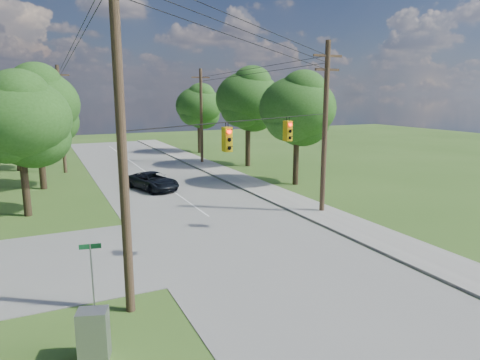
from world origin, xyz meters
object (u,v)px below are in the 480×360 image
car_main_north (153,181)px  control_cabinet (94,335)px  pole_north_e (201,115)px  pole_sw (121,130)px  pole_ne (325,126)px  pole_north_w (61,119)px

car_main_north → control_cabinet: size_ratio=3.30×
pole_north_e → pole_sw: bearing=-114.5°
pole_ne → car_main_north: size_ratio=2.14×
car_main_north → control_cabinet: 21.94m
pole_north_e → car_main_north: 14.46m
pole_sw → pole_north_w: (-0.40, 29.60, -1.10)m
pole_north_w → pole_ne: bearing=-57.7°
pole_ne → pole_north_w: 26.03m
pole_north_w → car_main_north: 13.27m
pole_ne → control_cabinet: (-14.96, -9.97, -4.72)m
pole_sw → pole_north_w: bearing=90.8°
pole_ne → control_cabinet: bearing=-146.3°
pole_north_e → control_cabinet: bearing=-115.1°
pole_north_e → pole_north_w: same height
pole_sw → pole_north_e: 32.55m
pole_sw → control_cabinet: 6.15m
car_main_north → control_cabinet: control_cabinet is taller
pole_north_w → car_main_north: size_ratio=2.04×
pole_ne → pole_north_w: bearing=122.3°
pole_north_e → control_cabinet: 35.56m
pole_sw → car_main_north: (5.36, 18.49, -5.52)m
control_cabinet → car_main_north: bearing=89.8°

